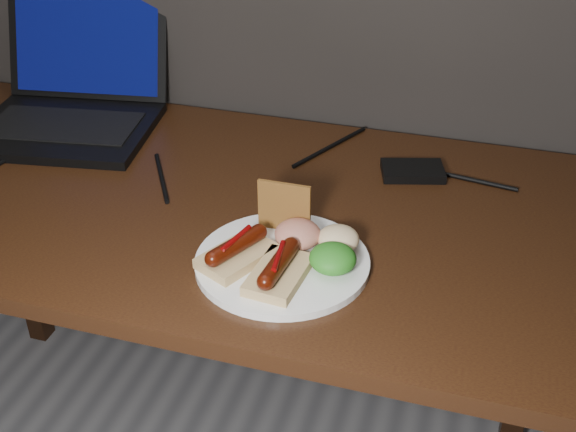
{
  "coord_description": "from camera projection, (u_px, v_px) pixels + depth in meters",
  "views": [
    {
      "loc": [
        0.48,
        0.38,
        1.4
      ],
      "look_at": [
        0.22,
        1.25,
        0.82
      ],
      "focal_mm": 45.0,
      "sensor_mm": 36.0,
      "label": 1
    }
  ],
  "objects": [
    {
      "name": "laptop",
      "position": [
        72.0,
        99.0,
        1.5
      ],
      "size": [
        0.4,
        0.42,
        0.25
      ],
      "color": "black",
      "rests_on": "desk"
    },
    {
      "name": "salad_greens",
      "position": [
        333.0,
        258.0,
        1.05
      ],
      "size": [
        0.07,
        0.07,
        0.04
      ],
      "primitive_type": "ellipsoid",
      "color": "#1F5B12",
      "rests_on": "plate"
    },
    {
      "name": "desk_cables",
      "position": [
        234.0,
        160.0,
        1.37
      ],
      "size": [
        0.95,
        0.39,
        0.01
      ],
      "color": "black",
      "rests_on": "desk"
    },
    {
      "name": "plate",
      "position": [
        282.0,
        262.0,
        1.09
      ],
      "size": [
        0.28,
        0.28,
        0.01
      ],
      "primitive_type": "cylinder",
      "rotation": [
        0.0,
        0.0,
        0.07
      ],
      "color": "white",
      "rests_on": "desk"
    },
    {
      "name": "coleslaw_mound",
      "position": [
        338.0,
        239.0,
        1.1
      ],
      "size": [
        0.06,
        0.06,
        0.04
      ],
      "primitive_type": "ellipsoid",
      "color": "white",
      "rests_on": "plate"
    },
    {
      "name": "desk",
      "position": [
        195.0,
        235.0,
        1.32
      ],
      "size": [
        1.4,
        0.7,
        0.75
      ],
      "color": "#351F0D",
      "rests_on": "ground"
    },
    {
      "name": "bread_sausage_left",
      "position": [
        237.0,
        251.0,
        1.07
      ],
      "size": [
        0.11,
        0.13,
        0.04
      ],
      "color": "#D3B27C",
      "rests_on": "plate"
    },
    {
      "name": "bread_sausage_center",
      "position": [
        279.0,
        270.0,
        1.03
      ],
      "size": [
        0.08,
        0.12,
        0.04
      ],
      "color": "#D3B27C",
      "rests_on": "plate"
    },
    {
      "name": "salsa_mound",
      "position": [
        298.0,
        234.0,
        1.11
      ],
      "size": [
        0.07,
        0.07,
        0.04
      ],
      "primitive_type": "ellipsoid",
      "color": "#A81018",
      "rests_on": "plate"
    },
    {
      "name": "hard_drive",
      "position": [
        413.0,
        171.0,
        1.32
      ],
      "size": [
        0.13,
        0.1,
        0.02
      ],
      "primitive_type": "cube",
      "rotation": [
        0.0,
        0.0,
        0.28
      ],
      "color": "black",
      "rests_on": "desk"
    },
    {
      "name": "crispbread",
      "position": [
        284.0,
        207.0,
        1.13
      ],
      "size": [
        0.09,
        0.01,
        0.08
      ],
      "primitive_type": "cube",
      "color": "olive",
      "rests_on": "plate"
    }
  ]
}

